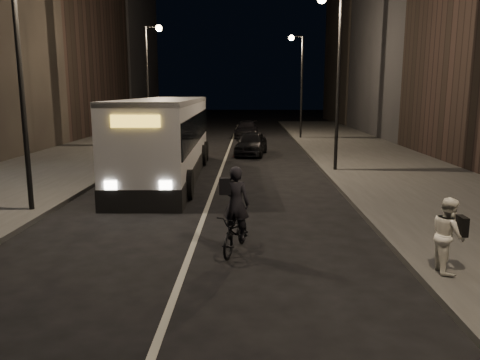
# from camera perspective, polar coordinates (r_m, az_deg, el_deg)

# --- Properties ---
(ground) EXTENTS (180.00, 180.00, 0.00)m
(ground) POSITION_cam_1_polar(r_m,az_deg,el_deg) (11.32, -6.33, -9.49)
(ground) COLOR black
(ground) RESTS_ON ground
(sidewalk_right) EXTENTS (7.00, 70.00, 0.16)m
(sidewalk_right) POSITION_cam_1_polar(r_m,az_deg,el_deg) (25.80, 17.08, 1.77)
(sidewalk_right) COLOR #373734
(sidewalk_right) RESTS_ON ground
(sidewalk_left) EXTENTS (7.00, 70.00, 0.16)m
(sidewalk_left) POSITION_cam_1_polar(r_m,az_deg,el_deg) (26.75, -20.64, 1.85)
(sidewalk_left) COLOR #373734
(sidewalk_left) RESTS_ON ground
(building_row_right) EXTENTS (8.00, 61.00, 21.00)m
(building_row_right) POSITION_cam_1_polar(r_m,az_deg,el_deg) (41.24, 23.23, 19.15)
(building_row_right) COLOR black
(building_row_right) RESTS_ON ground
(building_row_left) EXTENTS (8.00, 61.00, 22.00)m
(building_row_left) POSITION_cam_1_polar(r_m,az_deg,el_deg) (43.34, -23.95, 19.32)
(building_row_left) COLOR black
(building_row_left) RESTS_ON ground
(streetlight_right_mid) EXTENTS (1.20, 0.44, 8.12)m
(streetlight_right_mid) POSITION_cam_1_polar(r_m,az_deg,el_deg) (22.90, 11.33, 14.21)
(streetlight_right_mid) COLOR black
(streetlight_right_mid) RESTS_ON sidewalk_right
(streetlight_right_far) EXTENTS (1.20, 0.44, 8.12)m
(streetlight_right_far) POSITION_cam_1_polar(r_m,az_deg,el_deg) (38.75, 7.16, 12.85)
(streetlight_right_far) COLOR black
(streetlight_right_far) RESTS_ON sidewalk_right
(streetlight_left_near) EXTENTS (1.20, 0.44, 8.12)m
(streetlight_left_near) POSITION_cam_1_polar(r_m,az_deg,el_deg) (16.10, -24.60, 15.01)
(streetlight_left_near) COLOR black
(streetlight_left_near) RESTS_ON sidewalk_left
(streetlight_left_far) EXTENTS (1.20, 0.44, 8.12)m
(streetlight_left_far) POSITION_cam_1_polar(r_m,az_deg,el_deg) (33.26, -10.82, 13.10)
(streetlight_left_far) COLOR black
(streetlight_left_far) RESTS_ON sidewalk_left
(city_bus) EXTENTS (3.46, 13.38, 3.58)m
(city_bus) POSITION_cam_1_polar(r_m,az_deg,el_deg) (21.71, -8.91, 5.46)
(city_bus) COLOR silver
(city_bus) RESTS_ON ground
(cyclist_on_bicycle) EXTENTS (1.11, 1.99, 2.17)m
(cyclist_on_bicycle) POSITION_cam_1_polar(r_m,az_deg,el_deg) (11.46, -0.49, -5.35)
(cyclist_on_bicycle) COLOR black
(cyclist_on_bicycle) RESTS_ON ground
(pedestrian_woman) EXTENTS (0.62, 0.79, 1.60)m
(pedestrian_woman) POSITION_cam_1_polar(r_m,az_deg,el_deg) (10.74, 24.02, -6.13)
(pedestrian_woman) COLOR white
(pedestrian_woman) RESTS_ON sidewalk_right
(car_near) EXTENTS (2.28, 4.47, 1.46)m
(car_near) POSITION_cam_1_polar(r_m,az_deg,el_deg) (29.08, 1.38, 4.50)
(car_near) COLOR black
(car_near) RESTS_ON ground
(car_mid) EXTENTS (1.74, 4.73, 1.55)m
(car_mid) POSITION_cam_1_polar(r_m,az_deg,el_deg) (36.76, -6.31, 5.82)
(car_mid) COLOR #323234
(car_mid) RESTS_ON ground
(car_far) EXTENTS (2.14, 4.70, 1.34)m
(car_far) POSITION_cam_1_polar(r_m,az_deg,el_deg) (40.53, 0.80, 6.19)
(car_far) COLOR black
(car_far) RESTS_ON ground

